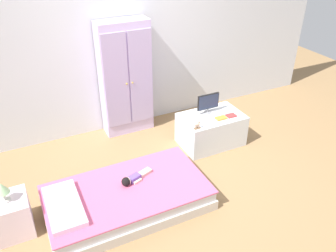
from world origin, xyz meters
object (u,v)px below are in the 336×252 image
at_px(tv_stand, 211,129).
at_px(book_red, 231,116).
at_px(doll, 131,179).
at_px(wardrobe, 126,79).
at_px(nightstand, 11,216).
at_px(tv_monitor, 208,102).
at_px(rocking_horse_toy, 198,125).
at_px(book_orange, 221,118).
at_px(table_lamp, 2,189).
at_px(bed, 127,198).

distance_m(tv_stand, book_red, 0.33).
height_order(doll, tv_stand, tv_stand).
height_order(doll, book_red, book_red).
bearing_deg(wardrobe, nightstand, -141.54).
height_order(wardrobe, tv_monitor, wardrobe).
height_order(rocking_horse_toy, book_orange, rocking_horse_toy).
xyz_separation_m(table_lamp, book_orange, (2.63, 0.38, -0.11)).
xyz_separation_m(wardrobe, tv_stand, (0.88, -0.84, -0.58)).
distance_m(rocking_horse_toy, book_red, 0.56).
xyz_separation_m(wardrobe, book_orange, (0.94, -0.96, -0.35)).
height_order(nightstand, rocking_horse_toy, rocking_horse_toy).
xyz_separation_m(table_lamp, wardrobe, (1.69, 1.34, 0.24)).
height_order(bed, doll, doll).
bearing_deg(nightstand, table_lamp, 0.00).
xyz_separation_m(table_lamp, tv_stand, (2.56, 0.50, -0.33)).
bearing_deg(tv_monitor, book_red, -42.78).
distance_m(table_lamp, tv_monitor, 2.62).
distance_m(nightstand, book_red, 2.82).
distance_m(bed, nightstand, 1.14).
bearing_deg(nightstand, tv_monitor, 13.11).
height_order(doll, rocking_horse_toy, rocking_horse_toy).
xyz_separation_m(table_lamp, rocking_horse_toy, (2.23, 0.30, -0.07)).
bearing_deg(rocking_horse_toy, tv_monitor, 42.10).
height_order(wardrobe, book_red, wardrobe).
xyz_separation_m(table_lamp, book_red, (2.78, 0.38, -0.11)).
height_order(nightstand, tv_stand, tv_stand).
relative_size(doll, wardrobe, 0.24).
xyz_separation_m(bed, wardrobe, (0.56, 1.50, 0.67)).
bearing_deg(doll, table_lamp, 176.23).
relative_size(nightstand, tv_stand, 0.49).
relative_size(nightstand, wardrobe, 0.26).
relative_size(bed, book_orange, 11.64).
height_order(table_lamp, book_red, table_lamp).
height_order(tv_stand, book_red, book_red).
xyz_separation_m(bed, rocking_horse_toy, (1.10, 0.46, 0.35)).
distance_m(bed, table_lamp, 1.21).
height_order(wardrobe, tv_stand, wardrobe).
bearing_deg(table_lamp, doll, -3.77).
distance_m(bed, rocking_horse_toy, 1.25).
relative_size(doll, tv_stand, 0.46).
xyz_separation_m(bed, table_lamp, (-1.12, 0.16, 0.43)).
xyz_separation_m(bed, tv_monitor, (1.43, 0.75, 0.47)).
bearing_deg(nightstand, book_red, 7.80).
relative_size(tv_stand, tv_monitor, 2.65).
height_order(bed, wardrobe, wardrobe).
bearing_deg(doll, rocking_horse_toy, 20.51).
relative_size(wardrobe, book_red, 12.70).
height_order(tv_stand, book_orange, book_orange).
relative_size(bed, book_red, 13.55).
bearing_deg(bed, wardrobe, 69.42).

